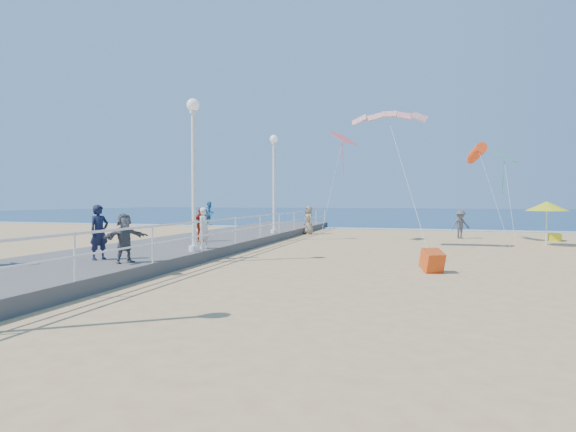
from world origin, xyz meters
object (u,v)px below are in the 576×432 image
(woman_holding_toddler, at_px, (204,228))
(beach_walker_c, at_px, (309,220))
(beach_chair_right, at_px, (555,237))
(lamp_post_far, at_px, (274,173))
(lamp_post_mid, at_px, (193,158))
(beach_walker_a, at_px, (461,224))
(spectator_5, at_px, (125,238))
(spectator_0, at_px, (99,232))
(beach_umbrella, at_px, (547,206))
(box_kite, at_px, (432,263))
(toddler_held, at_px, (210,214))
(spectator_3, at_px, (201,224))

(woman_holding_toddler, xyz_separation_m, beach_walker_c, (0.78, 13.15, -0.25))
(woman_holding_toddler, distance_m, beach_chair_right, 19.08)
(lamp_post_far, bearing_deg, beach_walker_c, 81.81)
(woman_holding_toddler, relative_size, beach_chair_right, 2.77)
(lamp_post_mid, height_order, beach_walker_a, lamp_post_mid)
(woman_holding_toddler, distance_m, spectator_5, 4.11)
(woman_holding_toddler, xyz_separation_m, spectator_5, (-0.44, -4.08, -0.05))
(spectator_0, bearing_deg, beach_umbrella, -32.77)
(lamp_post_mid, relative_size, beach_walker_a, 3.27)
(spectator_5, bearing_deg, beach_walker_a, -5.58)
(beach_walker_a, xyz_separation_m, box_kite, (-1.87, -13.16, -0.51))
(beach_walker_a, xyz_separation_m, beach_umbrella, (3.57, -3.28, 1.10))
(toddler_held, bearing_deg, beach_walker_a, -20.42)
(lamp_post_mid, bearing_deg, beach_chair_right, 41.89)
(woman_holding_toddler, xyz_separation_m, beach_walker_a, (9.89, 12.30, -0.35))
(spectator_3, relative_size, beach_chair_right, 2.69)
(beach_walker_c, relative_size, beach_umbrella, 0.85)
(spectator_0, bearing_deg, spectator_3, 16.10)
(spectator_0, bearing_deg, lamp_post_mid, -13.36)
(woman_holding_toddler, distance_m, beach_walker_a, 15.79)
(woman_holding_toddler, distance_m, spectator_3, 2.99)
(spectator_0, distance_m, beach_umbrella, 19.73)
(woman_holding_toddler, bearing_deg, beach_walker_c, 14.92)
(beach_walker_a, bearing_deg, box_kite, -122.40)
(beach_chair_right, bearing_deg, beach_umbrella, -110.36)
(box_kite, distance_m, beach_umbrella, 11.39)
(lamp_post_mid, bearing_deg, spectator_5, -98.76)
(spectator_5, bearing_deg, spectator_3, 35.68)
(spectator_3, bearing_deg, spectator_5, -142.87)
(spectator_5, xyz_separation_m, beach_walker_a, (10.33, 16.38, -0.30))
(spectator_5, bearing_deg, spectator_0, 99.02)
(lamp_post_far, xyz_separation_m, beach_chair_right, (14.59, 4.09, -3.46))
(woman_holding_toddler, relative_size, spectator_5, 1.07)
(toddler_held, height_order, beach_walker_c, toddler_held)
(lamp_post_mid, relative_size, toddler_held, 5.95)
(lamp_post_far, height_order, woman_holding_toddler, lamp_post_far)
(spectator_0, relative_size, spectator_5, 1.17)
(spectator_5, relative_size, box_kite, 2.36)
(lamp_post_far, height_order, beach_umbrella, lamp_post_far)
(beach_walker_c, xyz_separation_m, beach_umbrella, (12.69, -4.13, 1.00))
(spectator_3, height_order, beach_chair_right, spectator_3)
(lamp_post_mid, bearing_deg, box_kite, 0.26)
(toddler_held, height_order, beach_walker_a, toddler_held)
(spectator_0, relative_size, spectator_3, 1.12)
(lamp_post_mid, xyz_separation_m, spectator_0, (-1.65, -2.82, -2.43))
(beach_walker_a, distance_m, beach_chair_right, 4.79)
(lamp_post_far, distance_m, woman_holding_toddler, 8.48)
(toddler_held, height_order, spectator_0, toddler_held)
(spectator_0, distance_m, spectator_5, 1.22)
(toddler_held, relative_size, spectator_3, 0.60)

